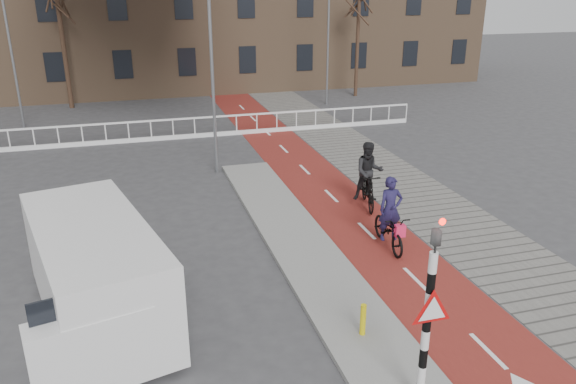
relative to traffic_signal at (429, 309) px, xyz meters
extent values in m
plane|color=#38383A|center=(0.60, 2.02, -1.99)|extent=(120.00, 120.00, 0.00)
cube|color=maroon|center=(2.10, 12.02, -1.98)|extent=(2.50, 60.00, 0.01)
cube|color=slate|center=(4.90, 12.02, -1.98)|extent=(3.00, 60.00, 0.01)
cube|color=gray|center=(-0.10, 6.02, -1.93)|extent=(1.80, 16.00, 0.12)
cylinder|color=black|center=(0.00, 0.02, -0.43)|extent=(0.14, 0.14, 2.88)
imported|color=black|center=(0.00, 0.02, 1.41)|extent=(0.13, 0.16, 0.80)
cylinder|color=#FF0C05|center=(0.00, -0.12, 1.59)|extent=(0.11, 0.02, 0.11)
cylinder|color=yellow|center=(-0.17, 2.11, -1.52)|extent=(0.12, 0.12, 0.70)
imported|color=black|center=(2.24, 5.88, -1.46)|extent=(0.83, 2.02, 1.04)
imported|color=#1D183F|center=(2.24, 5.88, -0.84)|extent=(0.69, 0.48, 1.81)
cube|color=#EE2153|center=(2.28, 5.33, -1.26)|extent=(0.28, 0.19, 0.33)
imported|color=black|center=(2.89, 8.78, -1.36)|extent=(1.06, 2.14, 1.24)
imported|color=black|center=(2.89, 8.78, -0.77)|extent=(1.09, 0.94, 1.94)
cube|color=silver|center=(-5.36, 4.34, -0.77)|extent=(3.30, 5.66, 2.12)
cube|color=#1D8747|center=(-6.43, 4.34, -0.87)|extent=(0.81, 3.31, 0.55)
cube|color=#1D8747|center=(-4.29, 4.34, -0.87)|extent=(0.81, 3.31, 0.55)
cube|color=black|center=(-5.36, 2.04, -0.37)|extent=(1.87, 0.49, 0.90)
cylinder|color=black|center=(-5.82, 2.37, -1.62)|extent=(0.43, 0.78, 0.74)
cylinder|color=black|center=(-4.06, 2.79, -1.62)|extent=(0.43, 0.78, 0.74)
cylinder|color=black|center=(-6.66, 5.88, -1.62)|extent=(0.43, 0.78, 0.74)
cylinder|color=black|center=(-4.90, 6.30, -1.62)|extent=(0.43, 0.78, 0.74)
cube|color=silver|center=(-4.40, 19.02, -1.04)|extent=(28.00, 0.08, 0.08)
cube|color=silver|center=(-4.40, 19.02, -1.89)|extent=(28.00, 0.10, 0.20)
cylinder|color=black|center=(-7.44, 27.73, 1.56)|extent=(0.27, 0.27, 7.11)
cylinder|color=black|center=(9.86, 26.43, 1.40)|extent=(0.22, 0.22, 6.78)
cylinder|color=slate|center=(-1.26, 13.69, 1.70)|extent=(0.12, 0.12, 7.38)
cylinder|color=slate|center=(-9.44, 23.37, 1.97)|extent=(0.12, 0.12, 7.92)
cylinder|color=slate|center=(7.18, 24.49, 2.24)|extent=(0.12, 0.12, 8.45)
camera|label=1|loc=(-4.39, -6.88, 4.99)|focal=35.00mm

